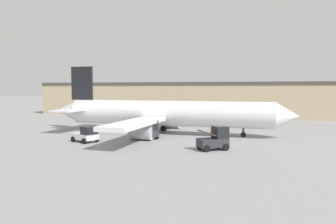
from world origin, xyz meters
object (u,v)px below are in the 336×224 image
object	(u,v)px
airplane	(162,114)
belt_loader_truck	(215,139)
ground_crew_worker	(212,133)
baggage_tug	(86,135)
pushback_tug	(149,131)

from	to	relation	value
airplane	belt_loader_truck	xyz separation A→B (m)	(9.35, -10.59, -1.78)
ground_crew_worker	baggage_tug	bearing A→B (deg)	143.35
ground_crew_worker	pushback_tug	bearing A→B (deg)	131.41
airplane	baggage_tug	size ratio (longest dim) A/B	10.05
belt_loader_truck	pushback_tug	distance (m)	10.57
airplane	pushback_tug	bearing A→B (deg)	-88.96
belt_loader_truck	baggage_tug	bearing A→B (deg)	141.01
pushback_tug	belt_loader_truck	bearing A→B (deg)	-2.57
airplane	belt_loader_truck	bearing A→B (deg)	-47.56
baggage_tug	ground_crew_worker	bearing A→B (deg)	44.26
airplane	baggage_tug	xyz separation A→B (m)	(-6.72, -10.08, -2.02)
ground_crew_worker	baggage_tug	world-z (taller)	baggage_tug
baggage_tug	pushback_tug	xyz separation A→B (m)	(6.72, 4.42, 0.14)
ground_crew_worker	pushback_tug	distance (m)	8.14
belt_loader_truck	ground_crew_worker	bearing A→B (deg)	64.79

